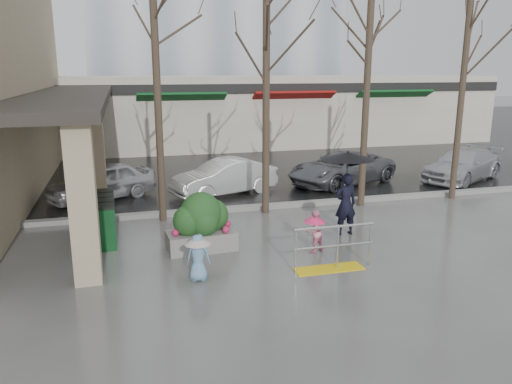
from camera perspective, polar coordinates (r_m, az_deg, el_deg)
name	(u,v)px	position (r m, az deg, el deg)	size (l,w,h in m)	color
ground	(259,256)	(12.19, 0.38, -7.32)	(120.00, 120.00, 0.00)	#51514F
street_asphalt	(170,138)	(33.39, -9.78, 6.11)	(120.00, 36.00, 0.01)	black
curb	(226,209)	(15.86, -3.47, -2.00)	(120.00, 0.30, 0.15)	gray
canopy_slab	(67,92)	(19.05, -20.75, 10.65)	(2.80, 18.00, 0.25)	#2D2823
pillar_front	(83,202)	(10.82, -19.18, -1.13)	(0.55, 0.55, 3.50)	tan
pillar_back	(96,153)	(17.18, -17.83, 4.32)	(0.55, 0.55, 3.50)	tan
storefront_row	(210,111)	(29.45, -5.24, 9.17)	(34.00, 6.74, 4.00)	beige
handrail	(332,253)	(11.43, 8.64, -6.94)	(1.90, 0.50, 1.03)	yellow
tree_west	(155,44)	(14.61, -11.46, 16.27)	(3.20, 3.20, 6.80)	#382B21
tree_midwest	(266,40)	(15.18, 1.20, 17.00)	(3.20, 3.20, 7.00)	#382B21
tree_mideast	(369,54)	(16.39, 12.74, 15.13)	(3.20, 3.20, 6.50)	#382B21
tree_east	(467,38)	(18.29, 22.99, 15.89)	(3.20, 3.20, 7.20)	#382B21
woman	(347,181)	(13.57, 10.32, 1.23)	(1.49, 1.49, 2.32)	black
child_pink	(314,229)	(12.35, 6.69, -4.21)	(0.63, 0.57, 1.06)	pink
child_blue	(198,253)	(10.72, -6.63, -6.94)	(0.57, 0.57, 1.04)	#6B99BF
planter	(201,222)	(12.48, -6.27, -3.47)	(1.74, 1.01, 1.48)	slate
news_boxes	(106,218)	(13.78, -16.74, -2.87)	(0.52, 2.07, 1.15)	#0E3D1B
car_a	(101,182)	(18.01, -17.27, 1.14)	(1.49, 3.70, 1.26)	#B9B9BE
car_b	(224,177)	(17.96, -3.62, 1.71)	(1.33, 3.82, 1.26)	white
car_c	(341,168)	(19.85, 9.74, 2.71)	(2.09, 4.53, 1.26)	slate
car_d	(463,165)	(21.96, 22.56, 2.91)	(1.77, 4.34, 1.26)	#B9BABF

